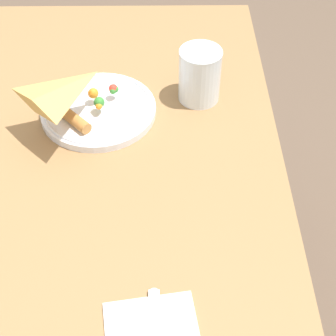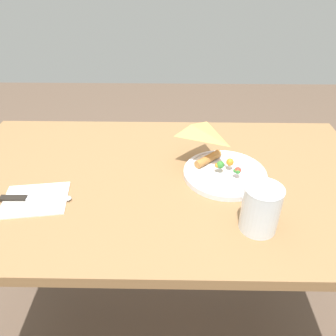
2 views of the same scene
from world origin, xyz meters
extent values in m
plane|color=brown|center=(0.00, 0.00, 0.00)|extent=(6.00, 6.00, 0.00)
cube|color=olive|center=(0.00, 0.00, 0.76)|extent=(1.26, 0.72, 0.03)
cube|color=#4C3823|center=(-0.58, 0.31, 0.37)|extent=(0.06, 0.06, 0.75)
cube|color=#4C3823|center=(0.58, 0.31, 0.37)|extent=(0.06, 0.06, 0.75)
cylinder|color=white|center=(0.18, 0.01, 0.78)|extent=(0.24, 0.24, 0.02)
torus|color=white|center=(0.18, 0.01, 0.79)|extent=(0.23, 0.23, 0.01)
pyramid|color=#DBA351|center=(0.19, 0.00, 0.80)|extent=(0.18, 0.18, 0.02)
cylinder|color=#B77A3D|center=(0.14, 0.05, 0.80)|extent=(0.09, 0.08, 0.02)
sphere|color=#388433|center=(0.21, -0.03, 0.82)|extent=(0.01, 0.01, 0.01)
sphere|color=#388433|center=(0.21, -0.03, 0.82)|extent=(0.02, 0.02, 0.02)
sphere|color=orange|center=(0.16, 0.00, 0.82)|extent=(0.01, 0.01, 0.01)
sphere|color=orange|center=(0.20, 0.01, 0.82)|extent=(0.02, 0.02, 0.02)
sphere|color=#388433|center=(0.17, 0.00, 0.82)|extent=(0.02, 0.02, 0.02)
sphere|color=red|center=(0.21, -0.03, 0.82)|extent=(0.02, 0.02, 0.02)
cylinder|color=white|center=(0.23, -0.21, 0.84)|extent=(0.09, 0.09, 0.12)
cylinder|color=#F4CC66|center=(0.23, -0.21, 0.83)|extent=(0.08, 0.08, 0.10)
torus|color=white|center=(0.23, -0.21, 0.89)|extent=(0.09, 0.09, 0.00)
cube|color=white|center=(-0.33, -0.12, 0.78)|extent=(0.18, 0.16, 0.00)
cube|color=black|center=(-0.39, -0.12, 0.78)|extent=(0.07, 0.02, 0.01)
cube|color=silver|center=(-0.30, -0.11, 0.78)|extent=(0.11, 0.02, 0.00)
ellipsoid|color=silver|center=(-0.25, -0.11, 0.78)|extent=(0.02, 0.02, 0.00)
camera|label=1|loc=(-0.65, -0.13, 1.48)|focal=55.00mm
camera|label=2|loc=(0.03, -0.78, 1.33)|focal=35.00mm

